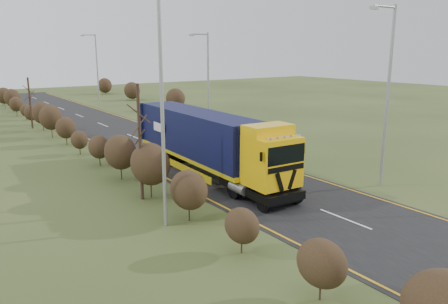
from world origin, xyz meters
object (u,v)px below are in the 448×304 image
object	(u,v)px
lorry	(207,141)
speed_sign	(244,129)
car_red_hatchback	(192,125)
car_blue_sedan	(206,124)
streetlight_near	(387,89)

from	to	relation	value
lorry	speed_sign	distance (m)	8.51
car_red_hatchback	car_blue_sedan	distance (m)	1.38
lorry	speed_sign	size ratio (longest dim) A/B	6.54
car_blue_sedan	streetlight_near	distance (m)	21.35
streetlight_near	speed_sign	bearing A→B (deg)	91.69
streetlight_near	car_red_hatchback	bearing A→B (deg)	89.22
lorry	streetlight_near	size ratio (longest dim) A/B	1.46
lorry	streetlight_near	distance (m)	10.65
lorry	car_blue_sedan	bearing A→B (deg)	60.19
car_red_hatchback	car_blue_sedan	xyz separation A→B (m)	(1.12, -0.79, 0.08)
car_red_hatchback	lorry	bearing A→B (deg)	84.16
lorry	car_red_hatchback	xyz separation A→B (m)	(7.40, 14.30, -1.72)
streetlight_near	speed_sign	xyz separation A→B (m)	(-0.36, 12.37, -4.00)
streetlight_near	speed_sign	world-z (taller)	streetlight_near
lorry	car_blue_sedan	world-z (taller)	lorry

